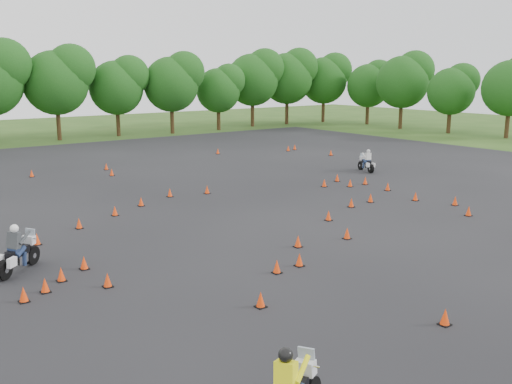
# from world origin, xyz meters

# --- Properties ---
(ground) EXTENTS (140.00, 140.00, 0.00)m
(ground) POSITION_xyz_m (0.00, 0.00, 0.00)
(ground) COLOR #2D5119
(ground) RESTS_ON ground
(asphalt_pad) EXTENTS (62.00, 62.00, 0.00)m
(asphalt_pad) POSITION_xyz_m (0.00, 6.00, 0.01)
(asphalt_pad) COLOR black
(asphalt_pad) RESTS_ON ground
(treeline) EXTENTS (86.83, 32.40, 10.26)m
(treeline) POSITION_xyz_m (3.85, 34.94, 4.54)
(treeline) COLOR #1A4B15
(treeline) RESTS_ON ground
(traffic_cones) EXTENTS (36.89, 32.66, 0.45)m
(traffic_cones) POSITION_xyz_m (0.02, 5.51, 0.23)
(traffic_cones) COLOR #FA3E0A
(traffic_cones) RESTS_ON asphalt_pad
(rider_grey) EXTENTS (2.15, 2.00, 1.74)m
(rider_grey) POSITION_xyz_m (-11.10, 2.81, 0.88)
(rider_grey) COLOR #373B3E
(rider_grey) RESTS_ON ground
(rider_white) EXTENTS (1.22, 2.08, 1.54)m
(rider_white) POSITION_xyz_m (13.57, 9.49, 0.77)
(rider_white) COLOR silver
(rider_white) RESTS_ON ground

